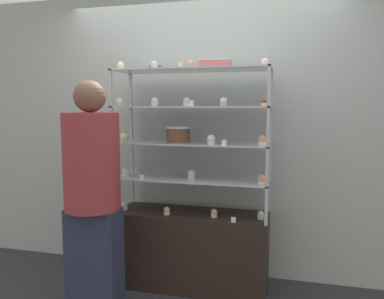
# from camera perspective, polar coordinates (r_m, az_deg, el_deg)

# --- Properties ---
(ground_plane) EXTENTS (20.00, 20.00, 0.00)m
(ground_plane) POSITION_cam_1_polar(r_m,az_deg,el_deg) (3.48, 0.00, -20.05)
(ground_plane) COLOR #2D2D33
(back_wall) EXTENTS (8.00, 0.05, 2.60)m
(back_wall) POSITION_cam_1_polar(r_m,az_deg,el_deg) (3.47, 1.48, 2.28)
(back_wall) COLOR #A8B2AD
(back_wall) RESTS_ON ground_plane
(display_base) EXTENTS (1.29, 0.42, 0.66)m
(display_base) POSITION_cam_1_polar(r_m,az_deg,el_deg) (3.34, 0.00, -15.00)
(display_base) COLOR black
(display_base) RESTS_ON ground_plane
(display_riser_lower) EXTENTS (1.29, 0.42, 0.30)m
(display_riser_lower) POSITION_cam_1_polar(r_m,az_deg,el_deg) (3.17, 0.00, -4.68)
(display_riser_lower) COLOR #B7B7BC
(display_riser_lower) RESTS_ON display_base
(display_riser_middle) EXTENTS (1.29, 0.42, 0.30)m
(display_riser_middle) POSITION_cam_1_polar(r_m,az_deg,el_deg) (3.13, 0.00, 0.74)
(display_riser_middle) COLOR #B7B7BC
(display_riser_middle) RESTS_ON display_riser_lower
(display_riser_upper) EXTENTS (1.29, 0.42, 0.30)m
(display_riser_upper) POSITION_cam_1_polar(r_m,az_deg,el_deg) (3.11, 0.00, 6.25)
(display_riser_upper) COLOR #B7B7BC
(display_riser_upper) RESTS_ON display_riser_middle
(display_riser_top) EXTENTS (1.29, 0.42, 0.30)m
(display_riser_top) POSITION_cam_1_polar(r_m,az_deg,el_deg) (3.12, 0.00, 11.78)
(display_riser_top) COLOR #B7B7BC
(display_riser_top) RESTS_ON display_riser_upper
(layer_cake_centerpiece) EXTENTS (0.21, 0.21, 0.14)m
(layer_cake_centerpiece) POSITION_cam_1_polar(r_m,az_deg,el_deg) (3.17, -2.13, 2.40)
(layer_cake_centerpiece) COLOR brown
(layer_cake_centerpiece) RESTS_ON display_riser_middle
(sheet_cake_frosted) EXTENTS (0.24, 0.14, 0.07)m
(sheet_cake_frosted) POSITION_cam_1_polar(r_m,az_deg,el_deg) (3.07, 3.61, 12.88)
(sheet_cake_frosted) COLOR #C66660
(sheet_cake_frosted) RESTS_ON display_riser_top
(cupcake_0) EXTENTS (0.05, 0.05, 0.07)m
(cupcake_0) POSITION_cam_1_polar(r_m,az_deg,el_deg) (3.36, -10.24, -8.49)
(cupcake_0) COLOR white
(cupcake_0) RESTS_ON display_base
(cupcake_1) EXTENTS (0.05, 0.05, 0.07)m
(cupcake_1) POSITION_cam_1_polar(r_m,az_deg,el_deg) (3.18, -3.87, -9.29)
(cupcake_1) COLOR beige
(cupcake_1) RESTS_ON display_base
(cupcake_2) EXTENTS (0.05, 0.05, 0.07)m
(cupcake_2) POSITION_cam_1_polar(r_m,az_deg,el_deg) (3.10, 3.38, -9.66)
(cupcake_2) COLOR beige
(cupcake_2) RESTS_ON display_base
(cupcake_3) EXTENTS (0.05, 0.05, 0.07)m
(cupcake_3) POSITION_cam_1_polar(r_m,az_deg,el_deg) (3.10, 10.41, -9.81)
(cupcake_3) COLOR #CCB28C
(cupcake_3) RESTS_ON display_base
(price_tag_0) EXTENTS (0.04, 0.00, 0.04)m
(price_tag_0) POSITION_cam_1_polar(r_m,az_deg,el_deg) (2.98, 6.33, -10.60)
(price_tag_0) COLOR white
(price_tag_0) RESTS_ON display_base
(cupcake_4) EXTENTS (0.06, 0.06, 0.07)m
(cupcake_4) POSITION_cam_1_polar(r_m,az_deg,el_deg) (3.31, -10.02, -3.35)
(cupcake_4) COLOR beige
(cupcake_4) RESTS_ON display_riser_lower
(cupcake_5) EXTENTS (0.06, 0.06, 0.07)m
(cupcake_5) POSITION_cam_1_polar(r_m,az_deg,el_deg) (3.11, -0.10, -3.89)
(cupcake_5) COLOR beige
(cupcake_5) RESTS_ON display_riser_lower
(cupcake_6) EXTENTS (0.06, 0.06, 0.07)m
(cupcake_6) POSITION_cam_1_polar(r_m,az_deg,el_deg) (2.96, 10.60, -4.53)
(cupcake_6) COLOR beige
(cupcake_6) RESTS_ON display_riser_lower
(price_tag_1) EXTENTS (0.04, 0.00, 0.04)m
(price_tag_1) POSITION_cam_1_polar(r_m,az_deg,el_deg) (3.10, -7.67, -4.21)
(price_tag_1) COLOR white
(price_tag_1) RESTS_ON display_riser_lower
(cupcake_7) EXTENTS (0.07, 0.07, 0.08)m
(cupcake_7) POSITION_cam_1_polar(r_m,az_deg,el_deg) (3.27, -10.29, 1.85)
(cupcake_7) COLOR #CCB28C
(cupcake_7) RESTS_ON display_riser_middle
(cupcake_8) EXTENTS (0.07, 0.07, 0.08)m
(cupcake_8) POSITION_cam_1_polar(r_m,az_deg,el_deg) (2.98, 2.94, 1.49)
(cupcake_8) COLOR beige
(cupcake_8) RESTS_ON display_riser_middle
(cupcake_9) EXTENTS (0.07, 0.07, 0.08)m
(cupcake_9) POSITION_cam_1_polar(r_m,az_deg,el_deg) (2.97, 10.61, 1.37)
(cupcake_9) COLOR white
(cupcake_9) RESTS_ON display_riser_middle
(price_tag_2) EXTENTS (0.04, 0.00, 0.04)m
(price_tag_2) POSITION_cam_1_polar(r_m,az_deg,el_deg) (2.87, 4.93, 1.03)
(price_tag_2) COLOR white
(price_tag_2) RESTS_ON display_riser_middle
(cupcake_10) EXTENTS (0.06, 0.06, 0.07)m
(cupcake_10) POSITION_cam_1_polar(r_m,az_deg,el_deg) (3.22, -10.96, 7.08)
(cupcake_10) COLOR #CCB28C
(cupcake_10) RESTS_ON display_riser_upper
(cupcake_11) EXTENTS (0.06, 0.06, 0.07)m
(cupcake_11) POSITION_cam_1_polar(r_m,az_deg,el_deg) (3.09, -5.68, 7.20)
(cupcake_11) COLOR beige
(cupcake_11) RESTS_ON display_riser_upper
(cupcake_12) EXTENTS (0.06, 0.06, 0.07)m
(cupcake_12) POSITION_cam_1_polar(r_m,az_deg,el_deg) (3.01, -0.78, 7.25)
(cupcake_12) COLOR beige
(cupcake_12) RESTS_ON display_riser_upper
(cupcake_13) EXTENTS (0.06, 0.06, 0.07)m
(cupcake_13) POSITION_cam_1_polar(r_m,az_deg,el_deg) (2.96, 4.85, 7.24)
(cupcake_13) COLOR #CCB28C
(cupcake_13) RESTS_ON display_riser_upper
(cupcake_14) EXTENTS (0.06, 0.06, 0.07)m
(cupcake_14) POSITION_cam_1_polar(r_m,az_deg,el_deg) (2.91, 11.00, 7.15)
(cupcake_14) COLOR beige
(cupcake_14) RESTS_ON display_riser_upper
(price_tag_3) EXTENTS (0.04, 0.00, 0.04)m
(price_tag_3) POSITION_cam_1_polar(r_m,az_deg,el_deg) (2.91, -0.10, 7.06)
(price_tag_3) COLOR white
(price_tag_3) RESTS_ON display_riser_upper
(cupcake_15) EXTENTS (0.06, 0.06, 0.07)m
(cupcake_15) POSITION_cam_1_polar(r_m,az_deg,el_deg) (3.24, -10.81, 12.39)
(cupcake_15) COLOR beige
(cupcake_15) RESTS_ON display_riser_top
(cupcake_16) EXTENTS (0.06, 0.06, 0.07)m
(cupcake_16) POSITION_cam_1_polar(r_m,az_deg,el_deg) (3.15, -5.75, 12.63)
(cupcake_16) COLOR beige
(cupcake_16) RESTS_ON display_riser_top
(cupcake_17) EXTENTS (0.06, 0.06, 0.07)m
(cupcake_17) POSITION_cam_1_polar(r_m,az_deg,el_deg) (3.08, -0.34, 12.81)
(cupcake_17) COLOR #CCB28C
(cupcake_17) RESTS_ON display_riser_top
(cupcake_18) EXTENTS (0.06, 0.06, 0.07)m
(cupcake_18) POSITION_cam_1_polar(r_m,az_deg,el_deg) (3.00, 11.05, 12.85)
(cupcake_18) COLOR beige
(cupcake_18) RESTS_ON display_riser_top
(price_tag_4) EXTENTS (0.04, 0.00, 0.04)m
(price_tag_4) POSITION_cam_1_polar(r_m,az_deg,el_deg) (2.96, -1.79, 12.89)
(price_tag_4) COLOR white
(price_tag_4) RESTS_ON display_riser_top
(donut_glazed) EXTENTS (0.13, 0.13, 0.04)m
(donut_glazed) POSITION_cam_1_polar(r_m,az_deg,el_deg) (3.21, -5.50, 12.29)
(donut_glazed) COLOR brown
(donut_glazed) RESTS_ON display_riser_top
(customer_figure) EXTENTS (0.41, 0.41, 1.74)m
(customer_figure) POSITION_cam_1_polar(r_m,az_deg,el_deg) (2.85, -14.91, -6.35)
(customer_figure) COLOR #282D47
(customer_figure) RESTS_ON ground_plane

